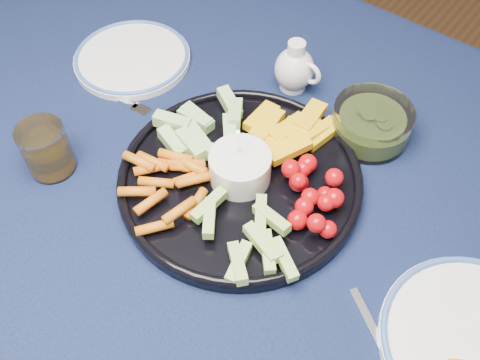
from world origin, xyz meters
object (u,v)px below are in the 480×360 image
Objects in this scene: creamer_pitcher at (295,69)px; dining_table at (242,204)px; juice_tumbler at (47,152)px; crudite_platter at (239,174)px; pickle_bowl at (371,124)px; side_plate_extra at (132,58)px; cheese_plate at (479,344)px.

dining_table is at bearing -77.03° from creamer_pitcher.
juice_tumbler is (-0.25, -0.18, 0.13)m from dining_table.
juice_tumbler is (-0.26, -0.16, 0.02)m from crudite_platter.
creamer_pitcher is 1.13× the size of juice_tumbler.
pickle_bowl is 0.60× the size of side_plate_extra.
crudite_platter is (0.01, -0.02, 0.11)m from dining_table.
juice_tumbler reaches higher than cheese_plate.
side_plate_extra is at bearing -166.56° from pickle_bowl.
side_plate_extra is at bearing 165.27° from dining_table.
dining_table is 12.61× the size of pickle_bowl.
cheese_plate is (0.46, -0.26, -0.03)m from creamer_pitcher.
crudite_platter is at bearing -17.35° from side_plate_extra.
crudite_platter is at bearing -76.30° from creamer_pitcher.
creamer_pitcher is at bearing 103.70° from crudite_platter.
dining_table is 0.43m from cheese_plate.
cheese_plate is 0.76m from side_plate_extra.
crudite_platter reaches higher than pickle_bowl.
crudite_platter is 0.25m from creamer_pitcher.
creamer_pitcher is 0.75× the size of pickle_bowl.
creamer_pitcher is at bearing 172.47° from pickle_bowl.
dining_table is 0.26m from pickle_bowl.
creamer_pitcher is 0.45× the size of side_plate_extra.
side_plate_extra is (-0.08, 0.27, -0.03)m from juice_tumbler.
creamer_pitcher is at bearing 102.97° from dining_table.
pickle_bowl is at bearing 45.30° from juice_tumbler.
side_plate_extra is at bearing 162.65° from crudite_platter.
side_plate_extra is (-0.75, 0.13, -0.00)m from cheese_plate.
pickle_bowl is (0.11, 0.22, 0.01)m from crudite_platter.
creamer_pitcher is at bearing 150.63° from cheese_plate.
creamer_pitcher is at bearing 63.19° from juice_tumbler.
crudite_platter is at bearing -68.22° from dining_table.
crudite_platter is 1.73× the size of side_plate_extra.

